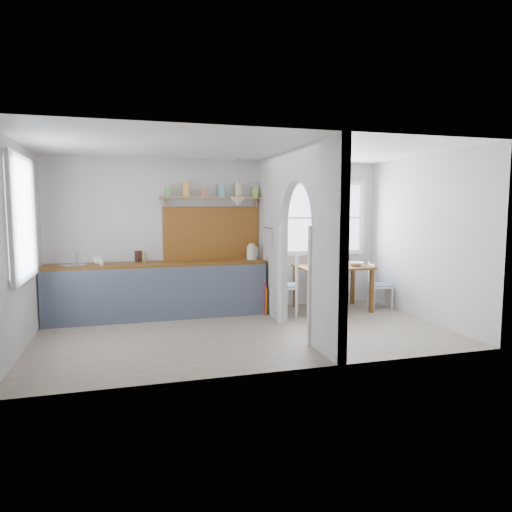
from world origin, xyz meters
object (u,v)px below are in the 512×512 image
object	(u,v)px
dining_table	(332,288)
chair_left	(284,285)
kettle	(252,251)
vase	(333,260)
chair_right	(380,285)

from	to	relation	value
dining_table	chair_left	size ratio (longest dim) A/B	1.26
kettle	dining_table	bearing A→B (deg)	-33.65
chair_left	vase	bearing A→B (deg)	126.44
chair_left	chair_right	distance (m)	1.83
vase	chair_right	bearing A→B (deg)	-14.50
dining_table	chair_right	size ratio (longest dim) A/B	1.53
dining_table	kettle	bearing A→B (deg)	168.91
chair_right	kettle	distance (m)	2.40
kettle	vase	xyz separation A→B (m)	(1.46, -0.13, -0.17)
chair_left	kettle	size ratio (longest dim) A/B	3.63
chair_right	kettle	xyz separation A→B (m)	(-2.29, 0.35, 0.63)
chair_left	kettle	world-z (taller)	kettle
dining_table	kettle	distance (m)	1.55
chair_left	chair_right	bearing A→B (deg)	113.69
dining_table	chair_right	distance (m)	0.92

